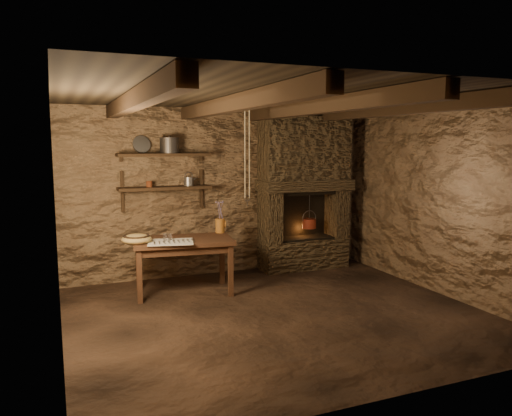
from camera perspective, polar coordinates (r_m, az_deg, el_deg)
name	(u,v)px	position (r m, az deg, el deg)	size (l,w,h in m)	color
floor	(277,314)	(5.72, 2.45, -12.06)	(4.50, 4.50, 0.00)	black
back_wall	(221,192)	(7.29, -4.07, 1.85)	(4.50, 0.04, 2.40)	brown
front_wall	(394,242)	(3.74, 15.46, -3.79)	(4.50, 0.04, 2.40)	brown
left_wall	(56,221)	(4.95, -21.88, -1.35)	(0.04, 4.00, 2.40)	brown
right_wall	(440,200)	(6.70, 20.29, 0.90)	(0.04, 4.00, 2.40)	brown
ceiling	(279,96)	(5.41, 2.59, 12.63)	(4.50, 4.00, 0.04)	black
beam_far_left	(135,101)	(4.97, -13.67, 11.85)	(0.14, 3.95, 0.16)	black
beam_mid_left	(234,104)	(5.22, -2.51, 11.83)	(0.14, 3.95, 0.16)	black
beam_mid_right	(320,106)	(5.63, 7.30, 11.46)	(0.14, 3.95, 0.16)	black
beam_far_right	(394,109)	(6.19, 15.54, 10.89)	(0.14, 3.95, 0.16)	black
shelf_lower	(165,188)	(6.91, -10.38, 2.27)	(1.25, 0.30, 0.04)	black
shelf_upper	(164,155)	(6.88, -10.47, 6.00)	(1.25, 0.30, 0.04)	black
hearth	(304,188)	(7.56, 5.52, 2.24)	(1.43, 0.51, 2.30)	#332719
work_table	(183,264)	(6.46, -8.30, -6.34)	(1.32, 0.86, 0.70)	#341E12
linen_cloth	(171,242)	(6.20, -9.72, -3.84)	(0.54, 0.44, 0.01)	beige
pewter_cutlery_row	(171,241)	(6.18, -9.69, -3.78)	(0.45, 0.17, 0.01)	#9C998E
drinking_glasses	(170,237)	(6.29, -9.78, -3.31)	(0.17, 0.05, 0.07)	white
stoneware_jug	(220,219)	(6.75, -4.12, -1.24)	(0.16, 0.16, 0.44)	#A56020
wooden_bowl	(137,239)	(6.24, -13.48, -3.49)	(0.37, 0.37, 0.13)	#9D8044
iron_stockpot	(169,146)	(6.90, -9.86, 6.99)	(0.26, 0.26, 0.19)	#302D2B
tin_pan	(141,144)	(6.93, -12.96, 7.10)	(0.24, 0.24, 0.03)	gray
small_kettle	(189,181)	(6.98, -7.70, 3.03)	(0.17, 0.13, 0.19)	gray
rusty_tin	(149,184)	(6.87, -12.10, 2.70)	(0.08, 0.08, 0.08)	#552311
red_pot	(309,223)	(7.62, 6.10, -1.69)	(0.25, 0.25, 0.54)	maroon
hanging_ropes	(247,152)	(6.38, -1.01, 6.46)	(0.08, 0.08, 1.20)	beige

